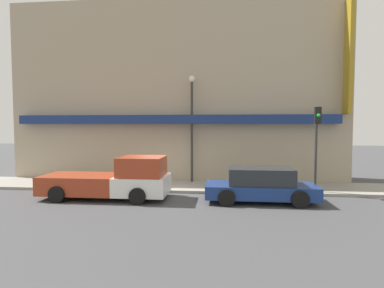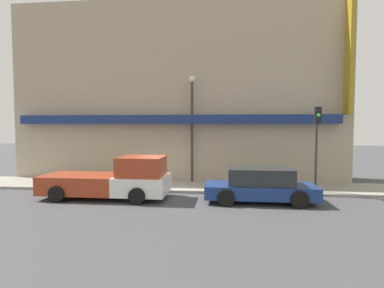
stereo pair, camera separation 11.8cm
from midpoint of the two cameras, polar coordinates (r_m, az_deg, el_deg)
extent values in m
plane|color=#424244|center=(14.82, -5.49, -9.29)|extent=(80.00, 80.00, 0.00)
cube|color=gray|center=(16.22, -4.48, -7.94)|extent=(36.00, 2.94, 0.14)
cube|color=tan|center=(18.96, -2.95, 9.58)|extent=(19.80, 3.00, 10.61)
cube|color=navy|center=(17.07, -3.84, 4.70)|extent=(18.22, 0.60, 0.50)
cube|color=olive|center=(18.37, 27.50, 14.72)|extent=(0.20, 0.80, 6.17)
cube|color=white|center=(13.67, -9.68, -7.67)|extent=(2.27, 1.99, 0.81)
cube|color=#9E381E|center=(13.53, -9.71, -4.20)|extent=(1.93, 1.83, 0.85)
cube|color=#9E381E|center=(14.66, -20.50, -7.08)|extent=(3.40, 1.99, 0.81)
cylinder|color=black|center=(14.65, -8.41, -8.04)|extent=(0.71, 0.22, 0.71)
cylinder|color=black|center=(12.77, -10.61, -9.75)|extent=(0.71, 0.22, 0.71)
cylinder|color=black|center=(15.87, -20.92, -7.35)|extent=(0.71, 0.22, 0.71)
cylinder|color=black|center=(14.15, -24.57, -8.71)|extent=(0.71, 0.22, 0.71)
cube|color=navy|center=(13.32, 12.61, -8.64)|extent=(4.67, 1.77, 0.55)
cube|color=#23282D|center=(13.20, 12.64, -5.97)|extent=(2.71, 1.59, 0.71)
cylinder|color=black|center=(14.44, 17.94, -8.34)|extent=(0.71, 0.22, 0.71)
cylinder|color=black|center=(12.76, 19.65, -9.90)|extent=(0.71, 0.22, 0.71)
cylinder|color=black|center=(14.11, 6.26, -8.46)|extent=(0.71, 0.22, 0.71)
cylinder|color=black|center=(12.39, 6.34, -10.12)|extent=(0.71, 0.22, 0.71)
cylinder|color=#196633|center=(15.17, 10.80, -7.62)|extent=(0.18, 0.18, 0.47)
sphere|color=#196633|center=(15.11, 10.81, -6.51)|extent=(0.17, 0.17, 0.17)
cylinder|color=#2D2D2D|center=(16.77, -0.23, 2.26)|extent=(0.14, 0.14, 5.57)
sphere|color=silver|center=(16.98, -0.23, 12.32)|extent=(0.36, 0.36, 0.36)
cylinder|color=#2D2D2D|center=(15.36, 22.32, -0.98)|extent=(0.12, 0.12, 4.02)
cube|color=black|center=(15.18, 22.62, 5.05)|extent=(0.28, 0.20, 0.80)
sphere|color=green|center=(15.07, 22.76, 5.06)|extent=(0.16, 0.16, 0.16)
camera|label=1|loc=(0.06, -90.22, -0.01)|focal=28.00mm
camera|label=2|loc=(0.06, 89.78, 0.01)|focal=28.00mm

